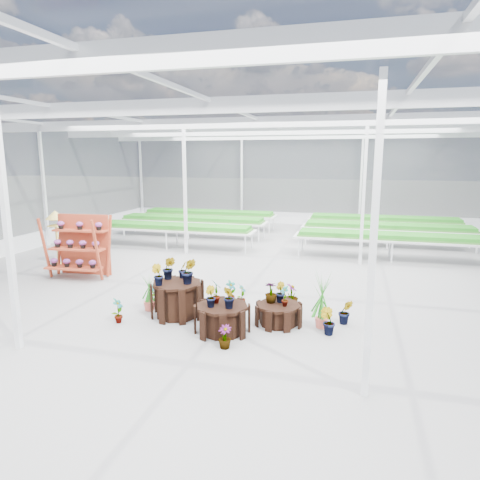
% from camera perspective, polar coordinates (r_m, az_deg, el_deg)
% --- Properties ---
extents(ground_plane, '(24.00, 24.00, 0.00)m').
position_cam_1_polar(ground_plane, '(10.85, -0.31, -7.25)').
color(ground_plane, gray).
rests_on(ground_plane, ground).
extents(greenhouse_shell, '(18.00, 24.00, 4.50)m').
position_cam_1_polar(greenhouse_shell, '(10.37, -0.33, 4.64)').
color(greenhouse_shell, white).
rests_on(greenhouse_shell, ground).
extents(steel_frame, '(18.00, 24.00, 4.50)m').
position_cam_1_polar(steel_frame, '(10.37, -0.33, 4.64)').
color(steel_frame, silver).
rests_on(steel_frame, ground).
extents(nursery_benches, '(16.00, 7.00, 0.84)m').
position_cam_1_polar(nursery_benches, '(17.61, 5.88, 1.18)').
color(nursery_benches, silver).
rests_on(nursery_benches, ground).
extents(plinth_tall, '(1.32, 1.32, 0.76)m').
position_cam_1_polar(plinth_tall, '(9.42, -8.34, -7.80)').
color(plinth_tall, black).
rests_on(plinth_tall, ground).
extents(plinth_mid, '(1.35, 1.35, 0.56)m').
position_cam_1_polar(plinth_mid, '(8.53, -2.39, -10.43)').
color(plinth_mid, black).
rests_on(plinth_mid, ground).
extents(plinth_low, '(1.16, 1.16, 0.43)m').
position_cam_1_polar(plinth_low, '(8.97, 5.18, -9.83)').
color(plinth_low, black).
rests_on(plinth_low, ground).
extents(shelf_rack, '(1.74, 1.01, 1.78)m').
position_cam_1_polar(shelf_rack, '(12.98, -20.84, -0.88)').
color(shelf_rack, '#97351D').
rests_on(shelf_rack, ground).
extents(bird_table, '(0.53, 0.53, 1.78)m').
position_cam_1_polar(bird_table, '(14.63, -23.21, 0.21)').
color(bird_table, gold).
rests_on(bird_table, ground).
extents(nursery_plants, '(4.83, 2.78, 1.32)m').
position_cam_1_polar(nursery_plants, '(9.19, -1.58, -7.22)').
color(nursery_plants, '#22771D').
rests_on(nursery_plants, ground).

